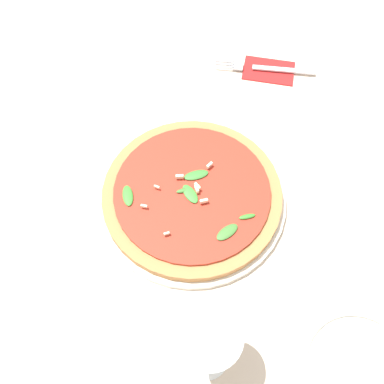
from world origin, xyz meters
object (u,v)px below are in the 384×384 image
(pizza_arugula_main, at_px, (192,196))
(wine_glass, at_px, (208,343))
(side_plate_white, at_px, (360,370))
(fork, at_px, (265,68))

(pizza_arugula_main, relative_size, wine_glass, 2.34)
(pizza_arugula_main, bearing_deg, wine_glass, 96.38)
(wine_glass, relative_size, side_plate_white, 0.81)
(pizza_arugula_main, height_order, fork, pizza_arugula_main)
(fork, bearing_deg, side_plate_white, 105.17)
(fork, relative_size, side_plate_white, 1.21)
(pizza_arugula_main, height_order, side_plate_white, pizza_arugula_main)
(pizza_arugula_main, height_order, wine_glass, wine_glass)
(fork, xyz_separation_m, side_plate_white, (-0.11, 0.63, 0.00))
(wine_glass, relative_size, fork, 0.67)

